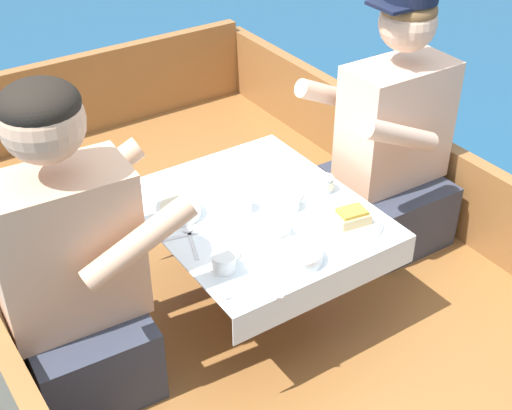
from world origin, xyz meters
name	(u,v)px	position (x,y,z in m)	size (l,w,h in m)	color
ground_plane	(269,362)	(0.00, 0.00, 0.00)	(60.00, 60.00, 0.00)	navy
boat_deck	(269,336)	(0.00, 0.00, 0.13)	(1.85, 3.27, 0.27)	brown
gunwale_port	(10,382)	(-0.89, 0.00, 0.44)	(0.06, 3.27, 0.35)	#936033
gunwale_starboard	(455,191)	(0.89, 0.00, 0.44)	(0.06, 3.27, 0.35)	#936033
bow_coaming	(85,94)	(0.00, 1.60, 0.47)	(1.73, 0.06, 0.40)	#936033
cockpit_table	(256,219)	(0.00, 0.09, 0.61)	(0.69, 0.80, 0.38)	#B2B2B7
person_port	(72,271)	(-0.64, 0.07, 0.68)	(0.54, 0.46, 1.01)	#333847
person_starboard	(392,145)	(0.64, 0.13, 0.67)	(0.53, 0.45, 1.01)	#333847
plate_sandwich	(351,223)	(0.21, -0.15, 0.65)	(0.21, 0.21, 0.01)	white
plate_bread	(269,177)	(0.15, 0.23, 0.65)	(0.20, 0.20, 0.01)	white
sandwich	(352,217)	(0.21, -0.15, 0.67)	(0.12, 0.09, 0.05)	#E0BC7F
bowl_port_near	(272,231)	(-0.04, -0.07, 0.66)	(0.12, 0.12, 0.04)	white
bowl_starboard_near	(179,210)	(-0.23, 0.20, 0.66)	(0.15, 0.15, 0.04)	white
bowl_center_far	(299,255)	(-0.04, -0.21, 0.66)	(0.14, 0.14, 0.04)	white
coffee_cup_port	(290,202)	(0.10, 0.03, 0.67)	(0.10, 0.07, 0.05)	white
coffee_cup_starboard	(224,262)	(-0.25, -0.12, 0.67)	(0.10, 0.07, 0.05)	white
coffee_cup_center	(243,203)	(-0.04, 0.11, 0.67)	(0.09, 0.06, 0.05)	white
tin_can	(324,184)	(0.26, 0.06, 0.67)	(0.07, 0.07, 0.05)	silver
utensil_spoon_starboard	(171,239)	(-0.31, 0.10, 0.65)	(0.17, 0.05, 0.01)	silver
utensil_spoon_center	(191,238)	(-0.26, 0.07, 0.65)	(0.07, 0.16, 0.01)	silver
utensil_knife_port	(156,183)	(-0.20, 0.41, 0.64)	(0.17, 0.05, 0.00)	silver
utensil_knife_starboard	(239,194)	(0.00, 0.20, 0.64)	(0.17, 0.03, 0.00)	silver
utensil_spoon_port	(243,296)	(-0.27, -0.25, 0.65)	(0.15, 0.11, 0.01)	silver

